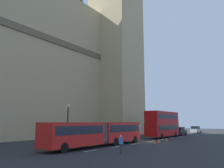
{
  "coord_description": "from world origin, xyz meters",
  "views": [
    {
      "loc": [
        -31.84,
        -16.1,
        2.93
      ],
      "look_at": [
        -4.35,
        3.39,
        8.47
      ],
      "focal_mm": 37.18,
      "sensor_mm": 36.0,
      "label": 1
    }
  ],
  "objects": [
    {
      "name": "double_decker_bus",
      "position": [
        10.48,
        2.0,
        2.71
      ],
      "size": [
        10.62,
        2.54,
        4.9
      ],
      "color": "#B20F0F",
      "rests_on": "ground_plane"
    },
    {
      "name": "traffic_cone_east",
      "position": [
        2.7,
        -1.9,
        0.28
      ],
      "size": [
        0.36,
        0.36,
        0.58
      ],
      "color": "black",
      "rests_on": "ground_plane"
    },
    {
      "name": "traffic_cone_west",
      "position": [
        -2.3,
        -2.19,
        0.28
      ],
      "size": [
        0.36,
        0.36,
        0.58
      ],
      "color": "black",
      "rests_on": "ground_plane"
    },
    {
      "name": "articulated_bus",
      "position": [
        -9.17,
        1.99,
        1.75
      ],
      "size": [
        16.53,
        2.54,
        2.9
      ],
      "color": "red",
      "rests_on": "ground_plane"
    },
    {
      "name": "pedestrian_near_cones",
      "position": [
        -12.92,
        -3.72,
        0.91
      ],
      "size": [
        0.44,
        0.46,
        1.69
      ],
      "color": "#333333",
      "rests_on": "ground_plane"
    },
    {
      "name": "ground_plane",
      "position": [
        0.0,
        0.0,
        0.0
      ],
      "size": [
        160.0,
        160.0,
        0.0
      ],
      "primitive_type": "plane",
      "color": "#262628"
    },
    {
      "name": "traffic_cone_middle",
      "position": [
        -0.28,
        -1.93,
        0.28
      ],
      "size": [
        0.36,
        0.36,
        0.58
      ],
      "color": "black",
      "rests_on": "ground_plane"
    },
    {
      "name": "street_lamp",
      "position": [
        -10.04,
        6.5,
        3.06
      ],
      "size": [
        0.44,
        0.44,
        5.27
      ],
      "color": "black",
      "rests_on": "ground_plane"
    },
    {
      "name": "sedan_lead",
      "position": [
        19.44,
        1.91,
        0.91
      ],
      "size": [
        4.4,
        1.86,
        1.85
      ],
      "color": "black",
      "rests_on": "ground_plane"
    },
    {
      "name": "lane_centre_marking",
      "position": [
        0.92,
        0.0,
        0.01
      ],
      "size": [
        29.8,
        0.16,
        0.01
      ],
      "color": "silver",
      "rests_on": "ground_plane"
    },
    {
      "name": "sedan_trailing",
      "position": [
        32.24,
        2.0,
        0.91
      ],
      "size": [
        4.4,
        1.86,
        1.85
      ],
      "color": "#B7B7BC",
      "rests_on": "ground_plane"
    }
  ]
}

